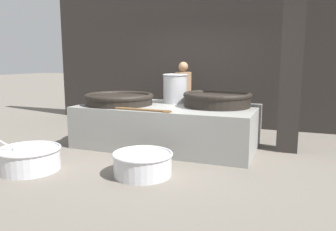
{
  "coord_description": "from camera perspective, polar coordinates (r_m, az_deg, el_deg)",
  "views": [
    {
      "loc": [
        2.19,
        -5.58,
        1.56
      ],
      "look_at": [
        0.0,
        0.0,
        0.57
      ],
      "focal_mm": 35.0,
      "sensor_mm": 36.0,
      "label": 1
    }
  ],
  "objects": [
    {
      "name": "support_pillar",
      "position": [
        6.02,
        21.06,
        13.49
      ],
      "size": [
        0.35,
        0.35,
        4.1
      ],
      "primitive_type": "cube",
      "color": "#2D2826",
      "rests_on": "ground_plane"
    },
    {
      "name": "cook",
      "position": [
        7.39,
        2.59,
        3.8
      ],
      "size": [
        0.43,
        0.61,
        1.55
      ],
      "rotation": [
        0.0,
        0.0,
        2.92
      ],
      "color": "#9E7551",
      "rests_on": "ground_plane"
    },
    {
      "name": "hearth_platform",
      "position": [
        6.11,
        0.0,
        -1.74
      ],
      "size": [
        3.21,
        1.73,
        0.75
      ],
      "color": "gray",
      "rests_on": "ground_plane"
    },
    {
      "name": "prep_bowl_meat",
      "position": [
        4.58,
        -4.44,
        -8.2
      ],
      "size": [
        0.84,
        0.84,
        0.32
      ],
      "color": "silver",
      "rests_on": "ground_plane"
    },
    {
      "name": "prep_bowl_vegetables",
      "position": [
        5.17,
        -23.0,
        -6.76
      ],
      "size": [
        1.02,
        0.9,
        0.71
      ],
      "color": "silver",
      "rests_on": "ground_plane"
    },
    {
      "name": "back_wall",
      "position": [
        8.17,
        5.99,
        12.82
      ],
      "size": [
        8.18,
        0.24,
        4.1
      ],
      "primitive_type": "cube",
      "color": "#2D2826",
      "rests_on": "ground_plane"
    },
    {
      "name": "ground_plane",
      "position": [
        6.2,
        0.0,
        -5.16
      ],
      "size": [
        60.0,
        60.0,
        0.0
      ],
      "primitive_type": "plane",
      "color": "slate"
    },
    {
      "name": "giant_wok_near",
      "position": [
        6.26,
        -8.51,
        2.92
      ],
      "size": [
        1.3,
        1.3,
        0.21
      ],
      "color": "black",
      "rests_on": "hearth_platform"
    },
    {
      "name": "giant_wok_far",
      "position": [
        5.95,
        8.57,
        2.88
      ],
      "size": [
        1.22,
        1.22,
        0.26
      ],
      "color": "black",
      "rests_on": "hearth_platform"
    },
    {
      "name": "stirring_paddle",
      "position": [
        5.47,
        -5.69,
        1.09
      ],
      "size": [
        1.4,
        0.12,
        0.04
      ],
      "rotation": [
        0.0,
        0.0,
        -0.04
      ],
      "color": "brown",
      "rests_on": "hearth_platform"
    },
    {
      "name": "stock_pot",
      "position": [
        6.4,
        1.26,
        4.79
      ],
      "size": [
        0.49,
        0.49,
        0.56
      ],
      "color": "#B7B7BC",
      "rests_on": "hearth_platform"
    }
  ]
}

